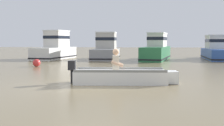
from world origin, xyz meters
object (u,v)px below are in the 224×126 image
object	(u,v)px
moored_boat_grey	(106,49)
mooring_buoy	(37,63)
moored_boat_green	(157,50)
rowboat_with_person	(122,76)
moored_boat_white	(55,48)
moored_boat_blue	(216,50)

from	to	relation	value
moored_boat_grey	mooring_buoy	xyz separation A→B (m)	(-2.98, -7.46, -0.58)
moored_boat_grey	mooring_buoy	size ratio (longest dim) A/B	10.95
mooring_buoy	moored_boat_green	bearing A→B (deg)	45.82
rowboat_with_person	moored_boat_white	distance (m)	15.29
rowboat_with_person	moored_boat_grey	world-z (taller)	moored_boat_grey
moored_boat_green	mooring_buoy	distance (m)	10.00
moored_boat_white	moored_boat_grey	bearing A→B (deg)	-1.92
moored_boat_white	moored_boat_blue	size ratio (longest dim) A/B	0.88
moored_boat_grey	mooring_buoy	distance (m)	8.06
moored_boat_grey	moored_boat_green	bearing A→B (deg)	-4.37
moored_boat_grey	moored_boat_blue	xyz separation A→B (m)	(8.70, 0.92, -0.08)
rowboat_with_person	moored_boat_green	bearing A→B (deg)	82.98
moored_boat_grey	moored_boat_green	world-z (taller)	moored_boat_grey
moored_boat_blue	mooring_buoy	world-z (taller)	moored_boat_blue
rowboat_with_person	moored_boat_grey	size ratio (longest dim) A/B	0.79
moored_boat_white	moored_boat_green	distance (m)	8.17
rowboat_with_person	mooring_buoy	size ratio (longest dim) A/B	8.63
rowboat_with_person	moored_boat_blue	distance (m)	15.94
rowboat_with_person	mooring_buoy	distance (m)	8.18
moored_boat_grey	rowboat_with_person	bearing A→B (deg)	-80.35
rowboat_with_person	mooring_buoy	world-z (taller)	rowboat_with_person
moored_boat_white	moored_boat_green	xyz separation A→B (m)	(8.16, -0.44, -0.07)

